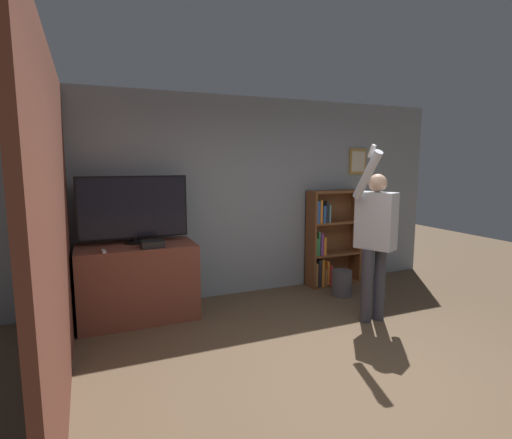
# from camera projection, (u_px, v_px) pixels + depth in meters

# --- Properties ---
(ground_plane) EXTENTS (14.00, 14.00, 0.00)m
(ground_plane) POSITION_uv_depth(u_px,v_px,m) (361.00, 390.00, 3.22)
(ground_plane) COLOR brown
(wall_back) EXTENTS (6.31, 0.09, 2.70)m
(wall_back) POSITION_uv_depth(u_px,v_px,m) (241.00, 197.00, 5.48)
(wall_back) COLOR gray
(wall_back) RESTS_ON ground_plane
(wall_side_brick) EXTENTS (0.06, 4.27, 2.70)m
(wall_side_brick) POSITION_uv_depth(u_px,v_px,m) (58.00, 219.00, 3.39)
(wall_side_brick) COLOR brown
(wall_side_brick) RESTS_ON ground_plane
(tv_ledge) EXTENTS (1.32, 0.70, 0.88)m
(tv_ledge) POSITION_uv_depth(u_px,v_px,m) (138.00, 282.00, 4.66)
(tv_ledge) COLOR brown
(tv_ledge) RESTS_ON ground_plane
(television) EXTENTS (1.24, 0.22, 0.79)m
(television) POSITION_uv_depth(u_px,v_px,m) (134.00, 209.00, 4.62)
(television) COLOR black
(television) RESTS_ON tv_ledge
(game_console) EXTENTS (0.25, 0.20, 0.07)m
(game_console) POSITION_uv_depth(u_px,v_px,m) (153.00, 244.00, 4.46)
(game_console) COLOR black
(game_console) RESTS_ON tv_ledge
(remote_loose) EXTENTS (0.05, 0.14, 0.02)m
(remote_loose) POSITION_uv_depth(u_px,v_px,m) (104.00, 251.00, 4.22)
(remote_loose) COLOR white
(remote_loose) RESTS_ON tv_ledge
(bookshelf) EXTENTS (0.83, 0.28, 1.42)m
(bookshelf) POSITION_uv_depth(u_px,v_px,m) (328.00, 240.00, 5.93)
(bookshelf) COLOR brown
(bookshelf) RESTS_ON ground_plane
(person) EXTENTS (0.57, 0.56, 2.01)m
(person) POSITION_uv_depth(u_px,v_px,m) (376.00, 233.00, 4.50)
(person) COLOR #383842
(person) RESTS_ON ground_plane
(waste_bin) EXTENTS (0.27, 0.27, 0.35)m
(waste_bin) POSITION_uv_depth(u_px,v_px,m) (342.00, 283.00, 5.50)
(waste_bin) COLOR #4C4C51
(waste_bin) RESTS_ON ground_plane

